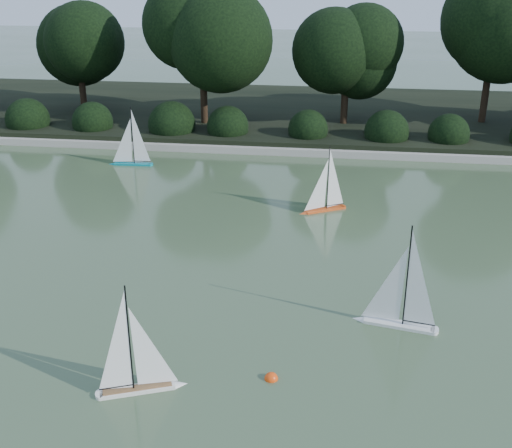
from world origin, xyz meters
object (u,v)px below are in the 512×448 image
(sailboat_orange, at_px, (322,201))
(sailboat_teal, at_px, (129,155))
(sailboat_white_a, at_px, (394,309))
(sailboat_white_b, at_px, (143,374))
(race_buoy, at_px, (271,379))

(sailboat_orange, distance_m, sailboat_teal, 5.44)
(sailboat_white_a, relative_size, sailboat_teal, 1.06)
(sailboat_orange, xyz_separation_m, sailboat_teal, (-4.84, 2.49, 0.02))
(sailboat_white_a, height_order, sailboat_orange, sailboat_white_a)
(sailboat_orange, bearing_deg, sailboat_white_b, -106.68)
(sailboat_orange, relative_size, sailboat_teal, 0.93)
(sailboat_orange, relative_size, race_buoy, 8.54)
(sailboat_white_a, distance_m, sailboat_teal, 9.01)
(sailboat_orange, bearing_deg, race_buoy, -93.66)
(sailboat_white_b, relative_size, sailboat_orange, 1.04)
(sailboat_teal, relative_size, race_buoy, 9.22)
(sailboat_teal, xyz_separation_m, race_buoy, (4.47, -8.18, -0.24))
(sailboat_white_b, bearing_deg, sailboat_orange, 73.32)
(sailboat_white_b, height_order, sailboat_orange, sailboat_white_b)
(sailboat_teal, distance_m, race_buoy, 9.33)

